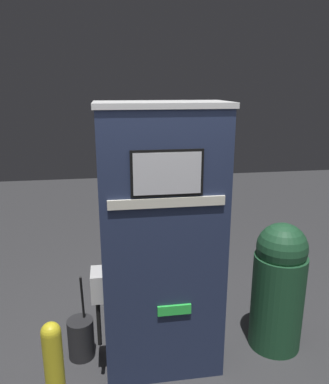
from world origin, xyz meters
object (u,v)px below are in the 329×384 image
(gas_pump, at_px, (162,245))
(safety_bollard, at_px, (55,374))
(squeegee_bucket, at_px, (81,338))
(trash_bin, at_px, (278,285))

(gas_pump, relative_size, safety_bollard, 2.62)
(gas_pump, bearing_deg, squeegee_bucket, 164.88)
(safety_bollard, height_order, squeegee_bucket, safety_bollard)
(squeegee_bucket, bearing_deg, gas_pump, -15.12)
(safety_bollard, distance_m, squeegee_bucket, 0.75)
(safety_bollard, relative_size, squeegee_bucket, 1.05)
(safety_bollard, xyz_separation_m, squeegee_bucket, (0.11, 0.70, -0.26))
(trash_bin, bearing_deg, squeegee_bucket, 176.66)
(safety_bollard, distance_m, trash_bin, 1.94)
(trash_bin, bearing_deg, gas_pump, -175.43)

